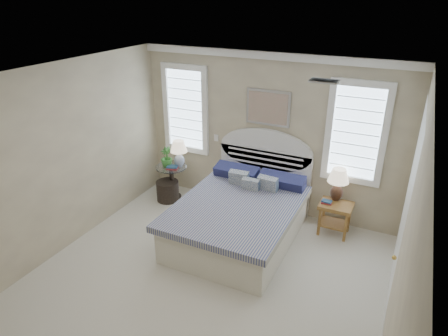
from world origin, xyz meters
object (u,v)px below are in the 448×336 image
at_px(lamp_left, 179,151).
at_px(lamp_right, 338,181).
at_px(bed, 241,214).
at_px(side_table_left, 172,179).
at_px(floor_pot, 168,191).
at_px(nightstand_right, 335,212).

bearing_deg(lamp_left, lamp_right, 3.59).
height_order(bed, lamp_left, bed).
xyz_separation_m(side_table_left, floor_pot, (-0.02, -0.12, -0.20)).
xyz_separation_m(bed, lamp_right, (1.26, 0.84, 0.47)).
height_order(bed, side_table_left, bed).
bearing_deg(floor_pot, bed, -15.85).
bearing_deg(bed, lamp_left, 156.24).
xyz_separation_m(side_table_left, lamp_left, (0.13, 0.08, 0.55)).
bearing_deg(side_table_left, floor_pot, -101.86).
distance_m(nightstand_right, floor_pot, 2.99).
relative_size(side_table_left, lamp_left, 1.26).
height_order(nightstand_right, floor_pot, nightstand_right).
bearing_deg(lamp_right, nightstand_right, -74.33).
xyz_separation_m(nightstand_right, lamp_left, (-2.82, -0.02, 0.55)).
bearing_deg(nightstand_right, lamp_left, -179.51).
xyz_separation_m(side_table_left, lamp_right, (2.91, 0.25, 0.47)).
height_order(side_table_left, lamp_right, lamp_right).
bearing_deg(side_table_left, lamp_right, 4.91).
height_order(side_table_left, lamp_left, lamp_left).
height_order(side_table_left, floor_pot, side_table_left).
bearing_deg(bed, nightstand_right, 28.03).
distance_m(nightstand_right, lamp_left, 2.87).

